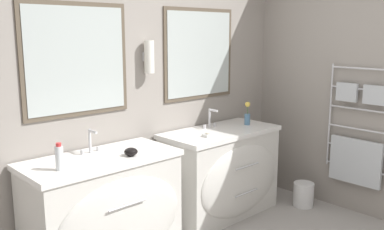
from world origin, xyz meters
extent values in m
cube|color=gray|center=(0.00, 1.72, 1.30)|extent=(4.89, 0.06, 2.60)
cube|color=brown|center=(-0.72, 1.68, 1.57)|extent=(0.90, 0.02, 0.89)
cube|color=#B2BCBA|center=(-0.72, 1.67, 1.57)|extent=(0.83, 0.01, 0.82)
cube|color=brown|center=(0.61, 1.68, 1.57)|extent=(0.90, 0.02, 0.89)
cube|color=#B2BCBA|center=(0.61, 1.67, 1.57)|extent=(0.83, 0.01, 0.82)
cylinder|color=white|center=(-0.05, 1.62, 1.57)|extent=(0.09, 0.09, 0.28)
cube|color=silver|center=(-0.05, 1.68, 1.57)|extent=(0.05, 0.02, 0.08)
cube|color=gray|center=(1.67, 0.76, 1.30)|extent=(0.06, 3.53, 2.60)
cylinder|color=silver|center=(1.61, 0.79, 0.96)|extent=(0.02, 0.02, 1.04)
cylinder|color=silver|center=(1.61, 0.48, 1.45)|extent=(0.02, 0.62, 0.02)
cylinder|color=silver|center=(1.61, 0.48, 1.25)|extent=(0.02, 0.62, 0.02)
cylinder|color=silver|center=(1.61, 0.48, 1.05)|extent=(0.02, 0.62, 0.02)
cylinder|color=silver|center=(1.61, 0.48, 0.86)|extent=(0.02, 0.62, 0.02)
cylinder|color=silver|center=(1.61, 0.48, 0.66)|extent=(0.02, 0.62, 0.02)
cylinder|color=silver|center=(1.61, 0.48, 0.47)|extent=(0.02, 0.62, 0.02)
cube|color=#B7BCC1|center=(1.59, 0.48, 0.54)|extent=(0.04, 0.52, 0.45)
cube|color=#B7BCC1|center=(1.59, 0.34, 1.21)|extent=(0.04, 0.21, 0.18)
cube|color=#B7BCC1|center=(1.59, 0.62, 1.21)|extent=(0.04, 0.21, 0.18)
cube|color=silver|center=(-0.72, 1.38, 0.41)|extent=(1.15, 0.55, 0.81)
ellipsoid|color=silver|center=(-0.72, 1.11, 0.41)|extent=(1.06, 0.12, 0.68)
cube|color=white|center=(-0.72, 1.38, 0.83)|extent=(1.19, 0.57, 0.04)
ellipsoid|color=white|center=(-0.72, 1.36, 0.81)|extent=(0.40, 0.35, 0.10)
cylinder|color=silver|center=(-0.72, 1.04, 0.57)|extent=(0.32, 0.01, 0.01)
cube|color=silver|center=(0.61, 1.38, 0.41)|extent=(1.15, 0.55, 0.81)
ellipsoid|color=silver|center=(0.61, 1.11, 0.41)|extent=(1.06, 0.12, 0.68)
cube|color=white|center=(0.61, 1.38, 0.83)|extent=(1.19, 0.57, 0.04)
ellipsoid|color=white|center=(0.61, 1.36, 0.81)|extent=(0.40, 0.35, 0.10)
cylinder|color=silver|center=(0.61, 1.04, 0.57)|extent=(0.32, 0.01, 0.01)
cylinder|color=silver|center=(0.61, 1.04, 0.31)|extent=(0.32, 0.01, 0.01)
cylinder|color=silver|center=(-0.72, 1.53, 0.95)|extent=(0.02, 0.02, 0.19)
cylinder|color=silver|center=(-0.72, 1.48, 1.03)|extent=(0.02, 0.10, 0.02)
cylinder|color=silver|center=(-0.79, 1.53, 0.87)|extent=(0.03, 0.03, 0.04)
cylinder|color=silver|center=(-0.65, 1.53, 0.87)|extent=(0.03, 0.03, 0.04)
cylinder|color=silver|center=(0.61, 1.53, 0.95)|extent=(0.02, 0.02, 0.19)
cylinder|color=silver|center=(0.61, 1.48, 1.03)|extent=(0.02, 0.10, 0.02)
cylinder|color=silver|center=(0.54, 1.53, 0.87)|extent=(0.03, 0.03, 0.04)
cylinder|color=silver|center=(0.68, 1.53, 0.87)|extent=(0.03, 0.03, 0.04)
cylinder|color=silver|center=(-1.09, 1.29, 0.94)|extent=(0.06, 0.06, 0.17)
cylinder|color=red|center=(-1.09, 1.29, 1.04)|extent=(0.04, 0.04, 0.02)
ellipsoid|color=black|center=(-0.53, 1.24, 0.89)|extent=(0.10, 0.10, 0.06)
cylinder|color=teal|center=(0.98, 1.36, 0.91)|extent=(0.06, 0.06, 0.11)
cylinder|color=#477238|center=(0.98, 1.36, 1.02)|extent=(0.01, 0.01, 0.10)
sphere|color=#E5BF47|center=(0.98, 1.36, 1.07)|extent=(0.05, 0.05, 0.05)
cube|color=white|center=(0.34, 1.28, 0.87)|extent=(0.10, 0.07, 0.02)
ellipsoid|color=#F2E5CC|center=(0.34, 1.28, 0.89)|extent=(0.06, 0.04, 0.02)
cylinder|color=silver|center=(1.38, 0.91, 0.13)|extent=(0.21, 0.21, 0.25)
torus|color=silver|center=(1.38, 0.91, 0.25)|extent=(0.21, 0.21, 0.01)
camera|label=1|loc=(-2.34, -1.38, 1.79)|focal=40.00mm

